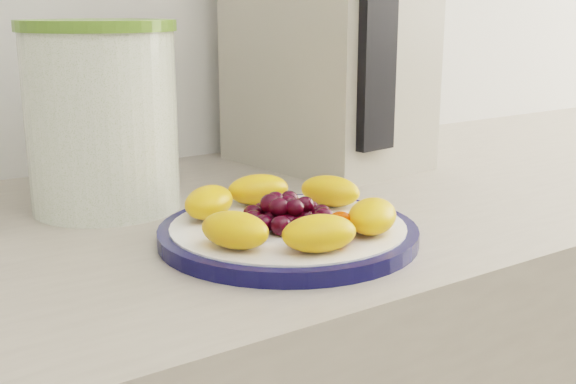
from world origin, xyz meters
TOP-DOWN VIEW (x-y plane):
  - plate_rim at (-0.12, 1.07)m, footprint 0.26×0.26m
  - plate_face at (-0.12, 1.07)m, footprint 0.23×0.23m
  - canister at (-0.22, 1.29)m, footprint 0.19×0.19m
  - canister_lid at (-0.22, 1.29)m, footprint 0.20×0.20m
  - appliance_body at (0.14, 1.34)m, footprint 0.22×0.28m
  - appliance_panel at (0.11, 1.20)m, footprint 0.06×0.03m
  - fruit_plate at (-0.12, 1.07)m, footprint 0.22×0.22m

SIDE VIEW (x-z plane):
  - plate_rim at x=-0.12m, z-range 0.90..0.91m
  - plate_face at x=-0.12m, z-range 0.90..0.92m
  - fruit_plate at x=-0.12m, z-range 0.92..0.95m
  - canister at x=-0.22m, z-range 0.90..1.10m
  - appliance_body at x=0.14m, z-range 0.90..1.23m
  - appliance_panel at x=0.11m, z-range 0.95..1.19m
  - canister_lid at x=-0.22m, z-range 1.10..1.11m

